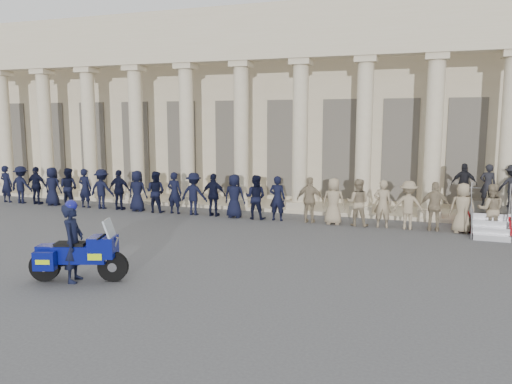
# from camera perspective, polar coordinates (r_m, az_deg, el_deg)

# --- Properties ---
(ground) EXTENTS (90.00, 90.00, 0.00)m
(ground) POSITION_cam_1_polar(r_m,az_deg,el_deg) (14.26, -8.15, -7.50)
(ground) COLOR #49494B
(ground) RESTS_ON ground
(building) EXTENTS (40.00, 12.50, 9.00)m
(building) POSITION_cam_1_polar(r_m,az_deg,el_deg) (27.67, 5.86, 9.60)
(building) COLOR #C6B594
(building) RESTS_ON ground
(officer_rank) EXTENTS (23.40, 0.66, 1.73)m
(officer_rank) POSITION_cam_1_polar(r_m,az_deg,el_deg) (19.80, -3.03, -0.43)
(officer_rank) COLOR black
(officer_rank) RESTS_ON ground
(motorcycle) EXTENTS (2.30, 1.29, 1.52)m
(motorcycle) POSITION_cam_1_polar(r_m,az_deg,el_deg) (12.74, -19.55, -6.74)
(motorcycle) COLOR black
(motorcycle) RESTS_ON ground
(rider) EXTENTS (0.65, 0.80, 1.99)m
(rider) POSITION_cam_1_polar(r_m,az_deg,el_deg) (12.70, -20.18, -5.32)
(rider) COLOR black
(rider) RESTS_ON ground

